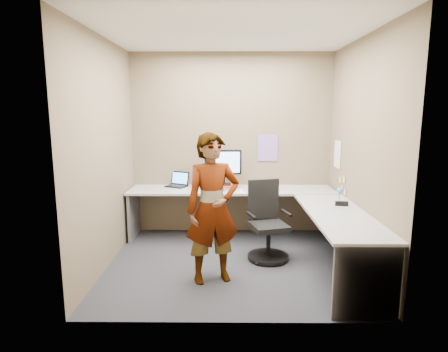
{
  "coord_description": "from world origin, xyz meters",
  "views": [
    {
      "loc": [
        -0.06,
        -4.35,
        1.86
      ],
      "look_at": [
        -0.1,
        0.25,
        1.05
      ],
      "focal_mm": 30.0,
      "sensor_mm": 36.0,
      "label": 1
    }
  ],
  "objects_px": {
    "monitor": "(223,164)",
    "desk": "(265,209)",
    "office_chair": "(267,228)",
    "person": "(213,209)"
  },
  "relations": [
    {
      "from": "desk",
      "to": "office_chair",
      "type": "xyz_separation_m",
      "value": [
        0.0,
        -0.19,
        -0.19
      ]
    },
    {
      "from": "office_chair",
      "to": "desk",
      "type": "bearing_deg",
      "value": 75.76
    },
    {
      "from": "monitor",
      "to": "desk",
      "type": "bearing_deg",
      "value": -49.53
    },
    {
      "from": "monitor",
      "to": "office_chair",
      "type": "bearing_deg",
      "value": -57.35
    },
    {
      "from": "monitor",
      "to": "office_chair",
      "type": "relative_size",
      "value": 0.55
    },
    {
      "from": "desk",
      "to": "monitor",
      "type": "bearing_deg",
      "value": 133.61
    },
    {
      "from": "person",
      "to": "office_chair",
      "type": "bearing_deg",
      "value": 26.13
    },
    {
      "from": "desk",
      "to": "person",
      "type": "xyz_separation_m",
      "value": [
        -0.65,
        -0.83,
        0.23
      ]
    },
    {
      "from": "desk",
      "to": "monitor",
      "type": "relative_size",
      "value": 5.59
    },
    {
      "from": "desk",
      "to": "office_chair",
      "type": "relative_size",
      "value": 3.06
    }
  ]
}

